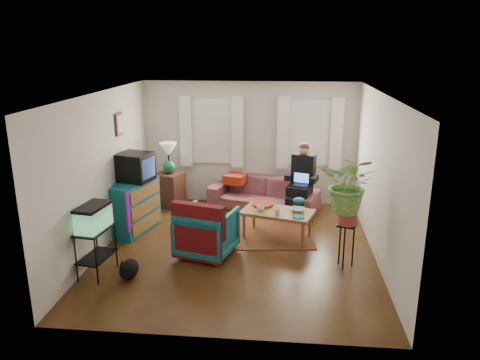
# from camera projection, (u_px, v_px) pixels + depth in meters

# --- Properties ---
(floor) EXTENTS (4.50, 5.00, 0.01)m
(floor) POSITION_uv_depth(u_px,v_px,m) (238.00, 249.00, 7.91)
(floor) COLOR #4F2B14
(floor) RESTS_ON ground
(ceiling) EXTENTS (4.50, 5.00, 0.01)m
(ceiling) POSITION_uv_depth(u_px,v_px,m) (237.00, 94.00, 7.18)
(ceiling) COLOR white
(ceiling) RESTS_ON wall_back
(wall_back) EXTENTS (4.50, 0.01, 2.60)m
(wall_back) POSITION_uv_depth(u_px,v_px,m) (250.00, 143.00, 9.93)
(wall_back) COLOR silver
(wall_back) RESTS_ON floor
(wall_front) EXTENTS (4.50, 0.01, 2.60)m
(wall_front) POSITION_uv_depth(u_px,v_px,m) (215.00, 236.00, 5.16)
(wall_front) COLOR silver
(wall_front) RESTS_ON floor
(wall_left) EXTENTS (0.01, 5.00, 2.60)m
(wall_left) POSITION_uv_depth(u_px,v_px,m) (103.00, 172.00, 7.75)
(wall_left) COLOR silver
(wall_left) RESTS_ON floor
(wall_right) EXTENTS (0.01, 5.00, 2.60)m
(wall_right) POSITION_uv_depth(u_px,v_px,m) (380.00, 179.00, 7.33)
(wall_right) COLOR silver
(wall_right) RESTS_ON floor
(window_left) EXTENTS (1.08, 0.04, 1.38)m
(window_left) POSITION_uv_depth(u_px,v_px,m) (212.00, 131.00, 9.92)
(window_left) COLOR white
(window_left) RESTS_ON wall_back
(window_right) EXTENTS (1.08, 0.04, 1.38)m
(window_right) POSITION_uv_depth(u_px,v_px,m) (309.00, 133.00, 9.73)
(window_right) COLOR white
(window_right) RESTS_ON wall_back
(curtains_left) EXTENTS (1.36, 0.06, 1.50)m
(curtains_left) POSITION_uv_depth(u_px,v_px,m) (211.00, 132.00, 9.84)
(curtains_left) COLOR white
(curtains_left) RESTS_ON wall_back
(curtains_right) EXTENTS (1.36, 0.06, 1.50)m
(curtains_right) POSITION_uv_depth(u_px,v_px,m) (310.00, 134.00, 9.65)
(curtains_right) COLOR white
(curtains_right) RESTS_ON wall_back
(picture_frame) EXTENTS (0.04, 0.32, 0.40)m
(picture_frame) POSITION_uv_depth(u_px,v_px,m) (120.00, 124.00, 8.38)
(picture_frame) COLOR #3D2616
(picture_frame) RESTS_ON wall_left
(area_rug) EXTENTS (2.16, 1.81, 0.01)m
(area_rug) POSITION_uv_depth(u_px,v_px,m) (256.00, 232.00, 8.61)
(area_rug) COLOR brown
(area_rug) RESTS_ON floor
(sofa) EXTENTS (2.39, 1.51, 0.87)m
(sofa) POSITION_uv_depth(u_px,v_px,m) (264.00, 189.00, 9.71)
(sofa) COLOR brown
(sofa) RESTS_ON floor
(seated_person) EXTENTS (0.74, 0.82, 1.33)m
(seated_person) POSITION_uv_depth(u_px,v_px,m) (302.00, 183.00, 9.35)
(seated_person) COLOR black
(seated_person) RESTS_ON sofa
(side_table) EXTENTS (0.63, 0.63, 0.72)m
(side_table) POSITION_uv_depth(u_px,v_px,m) (170.00, 190.00, 9.91)
(side_table) COLOR #382015
(side_table) RESTS_ON floor
(table_lamp) EXTENTS (0.47, 0.47, 0.66)m
(table_lamp) POSITION_uv_depth(u_px,v_px,m) (169.00, 159.00, 9.72)
(table_lamp) COLOR white
(table_lamp) RESTS_ON side_table
(dresser) EXTENTS (0.79, 1.16, 0.95)m
(dresser) POSITION_uv_depth(u_px,v_px,m) (133.00, 206.00, 8.56)
(dresser) COLOR #116066
(dresser) RESTS_ON floor
(crt_tv) EXTENTS (0.70, 0.66, 0.51)m
(crt_tv) POSITION_uv_depth(u_px,v_px,m) (135.00, 167.00, 8.44)
(crt_tv) COLOR black
(crt_tv) RESTS_ON dresser
(aquarium_stand) EXTENTS (0.45, 0.70, 0.73)m
(aquarium_stand) POSITION_uv_depth(u_px,v_px,m) (97.00, 252.00, 6.95)
(aquarium_stand) COLOR black
(aquarium_stand) RESTS_ON floor
(aquarium) EXTENTS (0.41, 0.63, 0.38)m
(aquarium) POSITION_uv_depth(u_px,v_px,m) (93.00, 217.00, 6.79)
(aquarium) COLOR #7FD899
(aquarium) RESTS_ON aquarium_stand
(black_cat) EXTENTS (0.29, 0.43, 0.36)m
(black_cat) POSITION_uv_depth(u_px,v_px,m) (129.00, 267.00, 6.88)
(black_cat) COLOR black
(black_cat) RESTS_ON floor
(armchair) EXTENTS (1.02, 0.99, 0.87)m
(armchair) POSITION_uv_depth(u_px,v_px,m) (207.00, 230.00, 7.60)
(armchair) COLOR #11626A
(armchair) RESTS_ON floor
(serape_throw) EXTENTS (0.89, 0.43, 0.71)m
(serape_throw) POSITION_uv_depth(u_px,v_px,m) (198.00, 226.00, 7.25)
(serape_throw) COLOR #9E0A0A
(serape_throw) RESTS_ON armchair
(coffee_table) EXTENTS (1.36, 0.99, 0.51)m
(coffee_table) POSITION_uv_depth(u_px,v_px,m) (277.00, 224.00, 8.30)
(coffee_table) COLOR brown
(coffee_table) RESTS_ON floor
(cup_a) EXTENTS (0.17, 0.17, 0.11)m
(cup_a) POSITION_uv_depth(u_px,v_px,m) (261.00, 208.00, 8.22)
(cup_a) COLOR white
(cup_a) RESTS_ON coffee_table
(cup_b) EXTENTS (0.14, 0.14, 0.10)m
(cup_b) POSITION_uv_depth(u_px,v_px,m) (277.00, 212.00, 8.02)
(cup_b) COLOR beige
(cup_b) RESTS_ON coffee_table
(bowl) EXTENTS (0.30, 0.30, 0.06)m
(bowl) POSITION_uv_depth(u_px,v_px,m) (298.00, 210.00, 8.20)
(bowl) COLOR white
(bowl) RESTS_ON coffee_table
(snack_tray) EXTENTS (0.47, 0.47, 0.04)m
(snack_tray) POSITION_uv_depth(u_px,v_px,m) (263.00, 204.00, 8.50)
(snack_tray) COLOR #B21414
(snack_tray) RESTS_ON coffee_table
(birdcage) EXTENTS (0.25, 0.25, 0.36)m
(birdcage) POSITION_uv_depth(u_px,v_px,m) (299.00, 207.00, 7.88)
(birdcage) COLOR #115B6B
(birdcage) RESTS_ON coffee_table
(plant_stand) EXTENTS (0.38, 0.38, 0.71)m
(plant_stand) POSITION_uv_depth(u_px,v_px,m) (346.00, 246.00, 7.18)
(plant_stand) COLOR black
(plant_stand) RESTS_ON floor
(potted_plant) EXTENTS (1.00, 0.93, 0.90)m
(potted_plant) POSITION_uv_depth(u_px,v_px,m) (349.00, 193.00, 6.94)
(potted_plant) COLOR #599947
(potted_plant) RESTS_ON plant_stand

